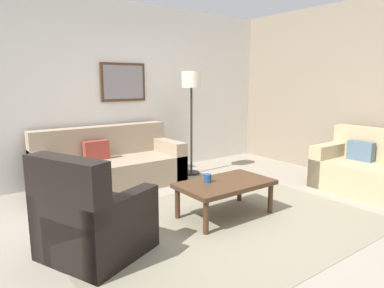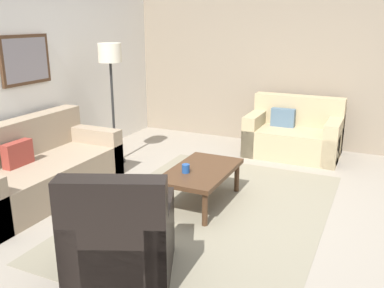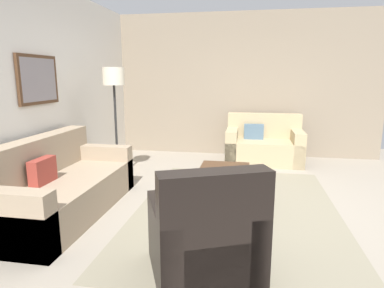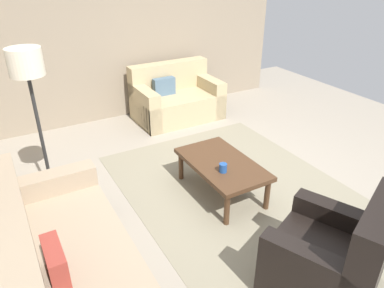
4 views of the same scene
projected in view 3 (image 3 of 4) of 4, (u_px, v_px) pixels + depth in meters
ground_plane at (237, 210)px, 3.96m from camera, size 8.00×8.00×0.00m
rear_partition at (30, 91)px, 4.13m from camera, size 6.00×0.12×2.80m
stone_feature_panel at (245, 85)px, 6.57m from camera, size 0.12×5.20×2.80m
area_rug at (237, 210)px, 3.96m from camera, size 3.36×2.37×0.01m
couch_main at (55, 189)px, 3.84m from camera, size 2.09×0.93×0.88m
couch_loveseat at (263, 146)px, 6.21m from camera, size 0.87×1.37×0.88m
armchair_leather at (206, 242)px, 2.58m from camera, size 1.05×1.05×0.95m
coffee_table at (223, 176)px, 4.11m from camera, size 1.10×0.64×0.41m
cup at (213, 172)px, 3.94m from camera, size 0.09×0.09×0.10m
lamp_standing at (114, 88)px, 4.93m from camera, size 0.32×0.32×1.71m
framed_artwork at (38, 80)px, 4.13m from camera, size 0.76×0.04×0.61m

